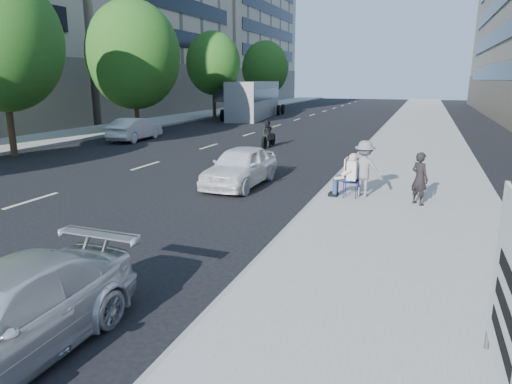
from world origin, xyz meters
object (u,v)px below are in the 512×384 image
at_px(seated_protester, 348,173).
at_px(bus, 255,100).
at_px(pedestrian_woman, 420,178).
at_px(motorcycle, 268,135).
at_px(white_sedan_mid, 135,129).
at_px(jogger, 364,169).
at_px(white_sedan_near, 240,166).

height_order(seated_protester, bus, bus).
xyz_separation_m(pedestrian_woman, motorcycle, (-7.72, 9.94, -0.24)).
bearing_deg(white_sedan_mid, motorcycle, 177.64).
bearing_deg(motorcycle, pedestrian_woman, -53.04).
bearing_deg(bus, pedestrian_woman, -69.30).
bearing_deg(jogger, pedestrian_woman, 172.63).
xyz_separation_m(white_sedan_mid, bus, (0.87, 17.91, 0.97)).
relative_size(pedestrian_woman, white_sedan_near, 0.37).
xyz_separation_m(seated_protester, bus, (-13.11, 27.62, 0.76)).
bearing_deg(jogger, bus, -55.87).
bearing_deg(motorcycle, white_sedan_mid, 179.64).
relative_size(seated_protester, pedestrian_woman, 0.90).
relative_size(jogger, white_sedan_near, 0.42).
bearing_deg(bus, motorcycle, -75.36).
bearing_deg(white_sedan_mid, jogger, 143.89).
bearing_deg(seated_protester, pedestrian_woman, -4.63).
relative_size(jogger, white_sedan_mid, 0.41).
xyz_separation_m(white_sedan_near, motorcycle, (-2.01, 8.89, -0.03)).
bearing_deg(white_sedan_near, white_sedan_mid, 140.54).
height_order(jogger, white_sedan_near, jogger).
bearing_deg(white_sedan_near, jogger, -7.32).
xyz_separation_m(seated_protester, jogger, (0.43, 0.26, 0.10)).
bearing_deg(white_sedan_mid, pedestrian_woman, 145.41).
height_order(seated_protester, white_sedan_mid, seated_protester).
distance_m(jogger, pedestrian_woman, 1.60).
distance_m(pedestrian_woman, motorcycle, 12.58).
relative_size(jogger, pedestrian_woman, 1.13).
height_order(white_sedan_near, motorcycle, motorcycle).
bearing_deg(seated_protester, motorcycle, 120.42).
bearing_deg(seated_protester, white_sedan_mid, 145.24).
bearing_deg(bus, seated_protester, -72.41).
distance_m(seated_protester, white_sedan_mid, 17.02).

